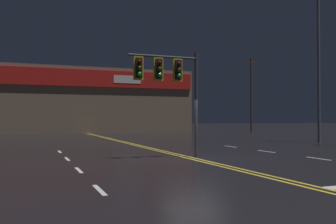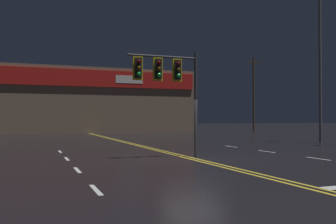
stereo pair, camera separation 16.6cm
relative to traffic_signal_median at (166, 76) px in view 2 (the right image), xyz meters
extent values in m
plane|color=black|center=(0.94, -0.65, -3.50)|extent=(200.00, 200.00, 0.00)
cube|color=gold|center=(0.79, -0.65, -3.50)|extent=(0.12, 60.00, 0.01)
cube|color=gold|center=(1.09, -0.65, -3.50)|extent=(0.12, 60.00, 0.01)
cube|color=silver|center=(-3.99, -6.05, -3.50)|extent=(0.12, 1.40, 0.01)
cube|color=silver|center=(-3.99, -2.45, -3.50)|extent=(0.12, 1.40, 0.01)
cube|color=silver|center=(-3.99, 1.15, -3.50)|extent=(0.12, 1.40, 0.01)
cube|color=silver|center=(-3.99, 4.75, -3.50)|extent=(0.12, 1.40, 0.01)
cube|color=silver|center=(5.86, -2.45, -3.50)|extent=(0.12, 1.40, 0.01)
cube|color=silver|center=(5.86, 1.15, -3.50)|extent=(0.12, 1.40, 0.01)
cube|color=silver|center=(5.86, 4.75, -3.50)|extent=(0.12, 1.40, 0.01)
cylinder|color=#38383D|center=(1.38, 0.02, -1.22)|extent=(0.14, 0.14, 4.56)
cylinder|color=#38383D|center=(-0.15, 0.02, 0.81)|extent=(3.07, 0.10, 0.10)
cube|color=black|center=(0.51, 0.02, 0.27)|extent=(0.28, 0.24, 0.84)
cube|color=gold|center=(0.51, 0.02, 0.27)|extent=(0.42, 0.08, 0.99)
sphere|color=#500705|center=(0.51, -0.14, 0.52)|extent=(0.17, 0.17, 0.17)
sphere|color=#543707|center=(0.51, -0.14, 0.27)|extent=(0.17, 0.17, 0.17)
sphere|color=green|center=(0.51, -0.14, 0.01)|extent=(0.17, 0.17, 0.17)
cube|color=black|center=(-0.37, 0.02, 0.27)|extent=(0.28, 0.24, 0.84)
cube|color=gold|center=(-0.37, 0.02, 0.27)|extent=(0.42, 0.08, 0.99)
sphere|color=#500705|center=(-0.37, -0.14, 0.52)|extent=(0.17, 0.17, 0.17)
sphere|color=#543707|center=(-0.37, -0.14, 0.27)|extent=(0.17, 0.17, 0.17)
sphere|color=green|center=(-0.37, -0.14, 0.01)|extent=(0.17, 0.17, 0.17)
cube|color=black|center=(-1.25, 0.02, 0.27)|extent=(0.28, 0.24, 0.84)
cube|color=gold|center=(-1.25, 0.02, 0.27)|extent=(0.42, 0.08, 0.99)
sphere|color=#500705|center=(-1.25, -0.14, 0.52)|extent=(0.17, 0.17, 0.17)
sphere|color=#543707|center=(-1.25, -0.14, 0.27)|extent=(0.17, 0.17, 0.17)
sphere|color=green|center=(-1.25, -0.14, 0.01)|extent=(0.17, 0.17, 0.17)
cylinder|color=#59595E|center=(13.61, 5.81, 2.22)|extent=(0.20, 0.20, 11.44)
cube|color=#7A6651|center=(0.94, 32.31, 0.25)|extent=(25.49, 10.00, 7.52)
cube|color=red|center=(0.94, 27.21, 2.70)|extent=(24.98, 0.20, 1.88)
cube|color=white|center=(5.40, 27.16, 2.70)|extent=(3.20, 0.16, 0.90)
cylinder|color=#4C3828|center=(22.43, 27.48, 1.35)|extent=(0.26, 0.26, 9.71)
cube|color=#4C3828|center=(22.43, 27.48, 5.61)|extent=(2.20, 0.12, 0.12)
camera|label=1|loc=(-5.63, -14.85, -1.82)|focal=40.00mm
camera|label=2|loc=(-5.47, -14.91, -1.82)|focal=40.00mm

